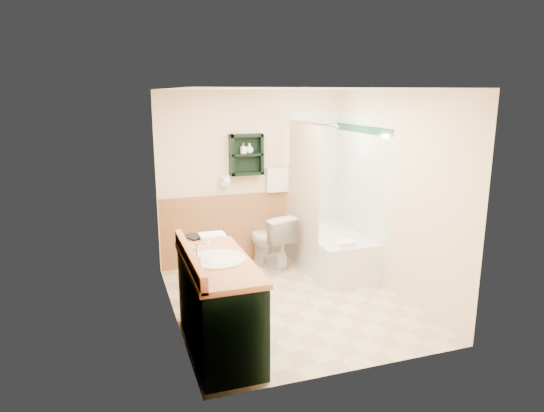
{
  "coord_description": "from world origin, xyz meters",
  "views": [
    {
      "loc": [
        -1.87,
        -4.85,
        2.36
      ],
      "look_at": [
        -0.15,
        0.2,
        1.11
      ],
      "focal_mm": 32.0,
      "sensor_mm": 36.0,
      "label": 1
    }
  ],
  "objects": [
    {
      "name": "wainscot_left",
      "position": [
        -1.29,
        0.0,
        0.5
      ],
      "size": [
        2.98,
        2.98,
        1.0
      ],
      "primitive_type": null,
      "color": "#B37648",
      "rests_on": "left_wall"
    },
    {
      "name": "curtain_rod",
      "position": [
        0.53,
        0.75,
        2.0
      ],
      "size": [
        0.03,
        1.6,
        0.03
      ],
      "primitive_type": "cylinder",
      "rotation": [
        1.57,
        0.0,
        0.0
      ],
      "color": "silver",
      "rests_on": "back_wall"
    },
    {
      "name": "tile_back",
      "position": [
        1.03,
        1.48,
        1.05
      ],
      "size": [
        0.95,
        0.95,
        2.1
      ],
      "primitive_type": null,
      "color": "white",
      "rests_on": "back_wall"
    },
    {
      "name": "ceiling",
      "position": [
        0.0,
        0.0,
        2.42
      ],
      "size": [
        2.6,
        3.0,
        0.04
      ],
      "primitive_type": "cube",
      "color": "white",
      "rests_on": "back_wall"
    },
    {
      "name": "wall_shelf",
      "position": [
        -0.1,
        1.41,
        1.55
      ],
      "size": [
        0.45,
        0.15,
        0.55
      ],
      "primitive_type": "cube",
      "color": "black",
      "rests_on": "back_wall"
    },
    {
      "name": "soap_bottle_b",
      "position": [
        -0.06,
        1.4,
        1.62
      ],
      "size": [
        0.15,
        0.17,
        0.11
      ],
      "primitive_type": "imported",
      "rotation": [
        0.0,
        0.0,
        0.38
      ],
      "color": "silver",
      "rests_on": "wall_shelf"
    },
    {
      "name": "toilet",
      "position": [
        0.15,
        1.18,
        0.38
      ],
      "size": [
        0.63,
        0.86,
        0.75
      ],
      "primitive_type": "imported",
      "rotation": [
        0.0,
        0.0,
        3.42
      ],
      "color": "silver",
      "rests_on": "ground"
    },
    {
      "name": "soap_bottle_a",
      "position": [
        -0.14,
        1.4,
        1.6
      ],
      "size": [
        0.09,
        0.15,
        0.06
      ],
      "primitive_type": "imported",
      "rotation": [
        0.0,
        0.0,
        0.19
      ],
      "color": "silver",
      "rests_on": "wall_shelf"
    },
    {
      "name": "towel_bar",
      "position": [
        0.35,
        1.45,
        1.35
      ],
      "size": [
        0.4,
        0.06,
        0.4
      ],
      "primitive_type": null,
      "color": "white",
      "rests_on": "back_wall"
    },
    {
      "name": "back_wall",
      "position": [
        0.0,
        1.52,
        1.2
      ],
      "size": [
        2.6,
        0.04,
        2.4
      ],
      "primitive_type": "cube",
      "color": "#FFEEC7",
      "rests_on": "ground"
    },
    {
      "name": "bathtub",
      "position": [
        0.93,
        0.85,
        0.26
      ],
      "size": [
        0.78,
        1.5,
        0.52
      ],
      "primitive_type": "cube",
      "color": "silver",
      "rests_on": "ground"
    },
    {
      "name": "wainscot_back",
      "position": [
        0.0,
        1.49,
        0.5
      ],
      "size": [
        2.58,
        2.58,
        1.0
      ],
      "primitive_type": null,
      "color": "#B37648",
      "rests_on": "back_wall"
    },
    {
      "name": "mirror_frame",
      "position": [
        -1.27,
        -0.55,
        1.5
      ],
      "size": [
        1.3,
        1.3,
        1.0
      ],
      "primitive_type": null,
      "color": "olive",
      "rests_on": "left_wall"
    },
    {
      "name": "tile_right",
      "position": [
        1.28,
        0.75,
        1.05
      ],
      "size": [
        1.5,
        1.5,
        2.1
      ],
      "primitive_type": null,
      "color": "white",
      "rests_on": "right_wall"
    },
    {
      "name": "floor",
      "position": [
        0.0,
        0.0,
        0.0
      ],
      "size": [
        3.0,
        3.0,
        0.0
      ],
      "primitive_type": "plane",
      "color": "beige",
      "rests_on": "ground"
    },
    {
      "name": "hair_dryer",
      "position": [
        -0.4,
        1.43,
        1.2
      ],
      "size": [
        0.1,
        0.24,
        0.18
      ],
      "primitive_type": null,
      "color": "white",
      "rests_on": "back_wall"
    },
    {
      "name": "mirror_glass",
      "position": [
        -1.27,
        -0.55,
        1.5
      ],
      "size": [
        1.2,
        1.2,
        0.9
      ],
      "primitive_type": null,
      "color": "white",
      "rests_on": "left_wall"
    },
    {
      "name": "vanity",
      "position": [
        -0.99,
        -0.76,
        0.44
      ],
      "size": [
        0.59,
        1.39,
        0.88
      ],
      "primitive_type": "cube",
      "color": "black",
      "rests_on": "ground"
    },
    {
      "name": "tile_accent",
      "position": [
        1.27,
        0.75,
        1.9
      ],
      "size": [
        1.5,
        1.5,
        0.1
      ],
      "primitive_type": null,
      "color": "#13452A",
      "rests_on": "right_wall"
    },
    {
      "name": "shower_curtain",
      "position": [
        0.53,
        0.92,
        1.15
      ],
      "size": [
        1.05,
        1.05,
        1.7
      ],
      "primitive_type": null,
      "color": "beige",
      "rests_on": "curtain_rod"
    },
    {
      "name": "left_wall",
      "position": [
        -1.32,
        0.0,
        1.2
      ],
      "size": [
        0.04,
        3.0,
        2.4
      ],
      "primitive_type": "cube",
      "color": "#FFEEC7",
      "rests_on": "ground"
    },
    {
      "name": "tub_towel",
      "position": [
        0.81,
        0.24,
        0.56
      ],
      "size": [
        0.22,
        0.18,
        0.07
      ],
      "primitive_type": "cube",
      "color": "white",
      "rests_on": "bathtub"
    },
    {
      "name": "vanity_book",
      "position": [
        -1.16,
        -0.04,
        0.99
      ],
      "size": [
        0.15,
        0.11,
        0.22
      ],
      "primitive_type": "imported",
      "rotation": [
        0.0,
        0.0,
        0.55
      ],
      "color": "black",
      "rests_on": "vanity"
    },
    {
      "name": "right_wall",
      "position": [
        1.32,
        0.0,
        1.2
      ],
      "size": [
        0.04,
        3.0,
        2.4
      ],
      "primitive_type": "cube",
      "color": "#FFEEC7",
      "rests_on": "ground"
    },
    {
      "name": "counter_towel",
      "position": [
        -0.89,
        -0.05,
        0.9
      ],
      "size": [
        0.26,
        0.21,
        0.04
      ],
      "primitive_type": "cube",
      "color": "white",
      "rests_on": "vanity"
    }
  ]
}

